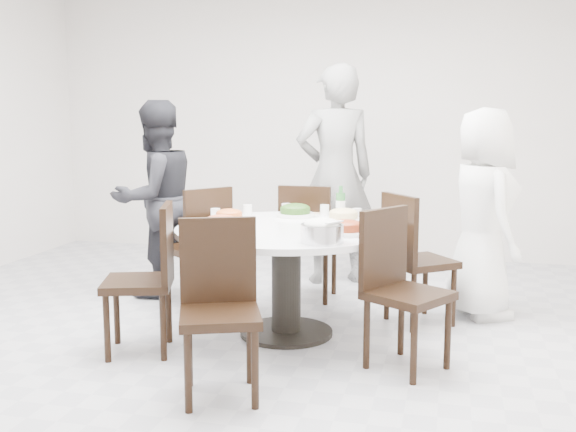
% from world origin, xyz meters
% --- Properties ---
extents(floor, '(6.00, 6.00, 0.01)m').
position_xyz_m(floor, '(0.00, 0.00, 0.00)').
color(floor, '#B6B6BB').
rests_on(floor, ground).
extents(wall_back, '(6.00, 0.01, 2.80)m').
position_xyz_m(wall_back, '(0.00, 3.00, 1.40)').
color(wall_back, silver).
rests_on(wall_back, ground).
extents(dining_table, '(1.50, 1.50, 0.75)m').
position_xyz_m(dining_table, '(0.29, 0.24, 0.38)').
color(dining_table, white).
rests_on(dining_table, floor).
extents(chair_ne, '(0.59, 0.59, 0.95)m').
position_xyz_m(chair_ne, '(1.16, 0.72, 0.47)').
color(chair_ne, black).
rests_on(chair_ne, floor).
extents(chair_n, '(0.43, 0.43, 0.95)m').
position_xyz_m(chair_n, '(0.25, 1.19, 0.47)').
color(chair_n, black).
rests_on(chair_n, floor).
extents(chair_nw, '(0.59, 0.59, 0.95)m').
position_xyz_m(chair_nw, '(-0.58, 0.78, 0.47)').
color(chair_nw, black).
rests_on(chair_nw, floor).
extents(chair_sw, '(0.53, 0.53, 0.95)m').
position_xyz_m(chair_sw, '(-0.54, -0.32, 0.47)').
color(chair_sw, black).
rests_on(chair_sw, floor).
extents(chair_s, '(0.54, 0.54, 0.95)m').
position_xyz_m(chair_s, '(0.20, -0.86, 0.47)').
color(chair_s, black).
rests_on(chair_s, floor).
extents(chair_se, '(0.58, 0.58, 0.95)m').
position_xyz_m(chair_se, '(1.14, -0.21, 0.47)').
color(chair_se, black).
rests_on(chair_se, floor).
extents(diner_right, '(0.76, 0.90, 1.56)m').
position_xyz_m(diner_right, '(1.59, 1.02, 0.78)').
color(diner_right, white).
rests_on(diner_right, floor).
extents(diner_middle, '(0.84, 0.72, 1.94)m').
position_xyz_m(diner_middle, '(0.35, 1.79, 0.97)').
color(diner_middle, black).
rests_on(diner_middle, floor).
extents(diner_left, '(0.93, 0.99, 1.62)m').
position_xyz_m(diner_left, '(-1.02, 0.99, 0.81)').
color(diner_left, black).
rests_on(diner_left, floor).
extents(dish_greens, '(0.29, 0.29, 0.07)m').
position_xyz_m(dish_greens, '(0.23, 0.72, 0.79)').
color(dish_greens, white).
rests_on(dish_greens, dining_table).
extents(dish_pale, '(0.26, 0.26, 0.07)m').
position_xyz_m(dish_pale, '(0.62, 0.57, 0.79)').
color(dish_pale, white).
rests_on(dish_pale, dining_table).
extents(dish_orange, '(0.24, 0.24, 0.06)m').
position_xyz_m(dish_orange, '(-0.16, 0.37, 0.78)').
color(dish_orange, white).
rests_on(dish_orange, dining_table).
extents(dish_redbrown, '(0.27, 0.27, 0.07)m').
position_xyz_m(dish_redbrown, '(0.72, 0.06, 0.78)').
color(dish_redbrown, white).
rests_on(dish_redbrown, dining_table).
extents(dish_tofu, '(0.26, 0.26, 0.07)m').
position_xyz_m(dish_tofu, '(-0.12, 0.07, 0.78)').
color(dish_tofu, white).
rests_on(dish_tofu, dining_table).
extents(rice_bowl, '(0.26, 0.26, 0.11)m').
position_xyz_m(rice_bowl, '(0.62, -0.24, 0.81)').
color(rice_bowl, silver).
rests_on(rice_bowl, dining_table).
extents(soup_bowl, '(0.24, 0.24, 0.07)m').
position_xyz_m(soup_bowl, '(-0.05, -0.23, 0.79)').
color(soup_bowl, white).
rests_on(soup_bowl, dining_table).
extents(beverage_bottle, '(0.07, 0.07, 0.24)m').
position_xyz_m(beverage_bottle, '(0.57, 0.74, 0.87)').
color(beverage_bottle, '#2C6E32').
rests_on(beverage_bottle, dining_table).
extents(tea_cups, '(0.07, 0.07, 0.08)m').
position_xyz_m(tea_cups, '(0.26, 0.86, 0.79)').
color(tea_cups, white).
rests_on(tea_cups, dining_table).
extents(chopsticks, '(0.24, 0.04, 0.01)m').
position_xyz_m(chopsticks, '(0.30, 0.88, 0.76)').
color(chopsticks, tan).
rests_on(chopsticks, dining_table).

